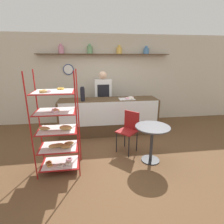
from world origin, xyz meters
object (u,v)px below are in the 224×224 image
(coffee_carafe, at_px, (83,94))
(donut_tray_counter, at_px, (129,98))
(cafe_table, at_px, (152,135))
(person_worker, at_px, (103,97))
(cafe_chair, at_px, (129,127))
(pastry_rack, at_px, (58,130))

(coffee_carafe, height_order, donut_tray_counter, coffee_carafe)
(cafe_table, bearing_deg, person_worker, 110.92)
(donut_tray_counter, bearing_deg, cafe_table, -85.06)
(cafe_chair, bearing_deg, coffee_carafe, -176.81)
(cafe_table, height_order, coffee_carafe, coffee_carafe)
(cafe_table, height_order, cafe_chair, cafe_chair)
(donut_tray_counter, bearing_deg, coffee_carafe, -177.92)
(pastry_rack, distance_m, donut_tray_counter, 2.24)
(pastry_rack, bearing_deg, coffee_carafe, 74.44)
(person_worker, height_order, cafe_table, person_worker)
(cafe_table, relative_size, donut_tray_counter, 1.79)
(cafe_chair, distance_m, coffee_carafe, 1.49)
(cafe_chair, relative_size, coffee_carafe, 2.43)
(cafe_chair, bearing_deg, donut_tray_counter, 123.44)
(cafe_chair, bearing_deg, pastry_rack, -112.91)
(pastry_rack, bearing_deg, person_worker, 64.88)
(cafe_table, distance_m, cafe_chair, 0.59)
(pastry_rack, height_order, coffee_carafe, pastry_rack)
(cafe_table, bearing_deg, donut_tray_counter, 94.94)
(pastry_rack, relative_size, person_worker, 1.10)
(coffee_carafe, bearing_deg, cafe_table, -46.31)
(cafe_table, xyz_separation_m, cafe_chair, (-0.34, 0.48, -0.00))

